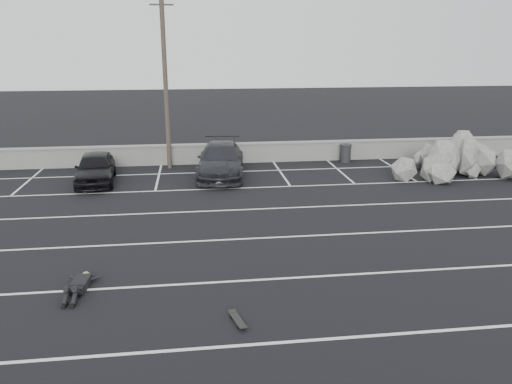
{
  "coord_description": "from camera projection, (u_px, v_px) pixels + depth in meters",
  "views": [
    {
      "loc": [
        -0.27,
        -12.19,
        6.17
      ],
      "look_at": [
        1.92,
        4.99,
        1.0
      ],
      "focal_mm": 35.0,
      "sensor_mm": 36.0,
      "label": 1
    }
  ],
  "objects": [
    {
      "name": "ground",
      "position": [
        209.0,
        283.0,
        13.39
      ],
      "size": [
        120.0,
        120.0,
        0.0
      ],
      "primitive_type": "plane",
      "color": "black",
      "rests_on": "ground"
    },
    {
      "name": "seawall",
      "position": [
        199.0,
        153.0,
        26.54
      ],
      "size": [
        50.0,
        0.45,
        1.06
      ],
      "color": "gray",
      "rests_on": "ground"
    },
    {
      "name": "stall_lines",
      "position": [
        202.0,
        226.0,
        17.56
      ],
      "size": [
        36.0,
        20.05,
        0.01
      ],
      "color": "silver",
      "rests_on": "ground"
    },
    {
      "name": "car_left",
      "position": [
        95.0,
        168.0,
        22.85
      ],
      "size": [
        2.02,
        4.26,
        1.41
      ],
      "primitive_type": "imported",
      "rotation": [
        0.0,
        0.0,
        0.09
      ],
      "color": "black",
      "rests_on": "ground"
    },
    {
      "name": "car_right",
      "position": [
        221.0,
        160.0,
        24.06
      ],
      "size": [
        2.66,
        5.5,
        1.54
      ],
      "primitive_type": "imported",
      "rotation": [
        0.0,
        0.0,
        -0.1
      ],
      "color": "#232429",
      "rests_on": "ground"
    },
    {
      "name": "utility_pole",
      "position": [
        166.0,
        83.0,
        24.52
      ],
      "size": [
        1.13,
        0.23,
        8.49
      ],
      "color": "#4C4238",
      "rests_on": "ground"
    },
    {
      "name": "trash_bin",
      "position": [
        346.0,
        153.0,
        26.92
      ],
      "size": [
        0.8,
        0.8,
        0.96
      ],
      "rotation": [
        0.0,
        0.0,
        0.32
      ],
      "color": "#272629",
      "rests_on": "ground"
    },
    {
      "name": "riprap_pile",
      "position": [
        457.0,
        162.0,
        24.55
      ],
      "size": [
        6.43,
        5.19,
        1.51
      ],
      "color": "gray",
      "rests_on": "ground"
    },
    {
      "name": "person",
      "position": [
        81.0,
        279.0,
        13.1
      ],
      "size": [
        1.23,
        2.34,
        0.44
      ],
      "primitive_type": null,
      "rotation": [
        0.0,
        0.0,
        -0.09
      ],
      "color": "black",
      "rests_on": "ground"
    },
    {
      "name": "skateboard",
      "position": [
        238.0,
        320.0,
        11.46
      ],
      "size": [
        0.35,
        0.73,
        0.09
      ],
      "rotation": [
        0.0,
        0.0,
        0.25
      ],
      "color": "black",
      "rests_on": "ground"
    }
  ]
}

